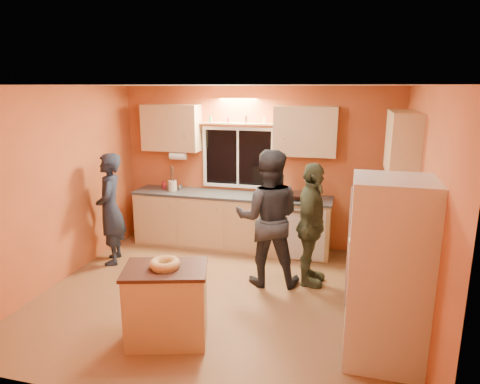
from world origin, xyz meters
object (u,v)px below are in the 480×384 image
(refrigerator, at_px, (388,272))
(island, at_px, (167,304))
(person_left, at_px, (110,209))
(person_right, at_px, (311,225))
(person_center, at_px, (268,218))

(refrigerator, xyz_separation_m, island, (-2.15, -0.25, -0.49))
(person_left, height_order, person_right, person_left)
(refrigerator, xyz_separation_m, person_right, (-0.85, 1.47, -0.08))
(person_left, bearing_deg, island, 21.05)
(refrigerator, height_order, island, refrigerator)
(refrigerator, distance_m, person_right, 1.70)
(person_left, height_order, person_center, person_center)
(person_center, bearing_deg, refrigerator, 126.93)
(island, bearing_deg, refrigerator, -10.02)
(island, bearing_deg, person_right, 36.34)
(refrigerator, bearing_deg, person_left, 159.05)
(refrigerator, relative_size, island, 1.87)
(person_right, bearing_deg, island, 146.35)
(refrigerator, relative_size, person_right, 1.09)
(refrigerator, distance_m, person_center, 1.95)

